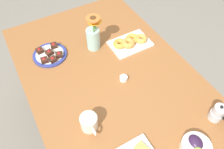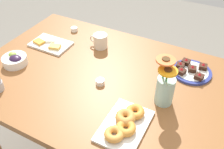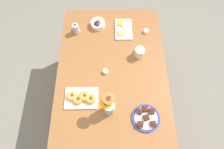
% 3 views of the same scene
% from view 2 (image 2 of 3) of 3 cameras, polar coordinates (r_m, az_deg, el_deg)
% --- Properties ---
extents(dining_table, '(1.60, 1.00, 0.74)m').
position_cam_2_polar(dining_table, '(1.45, -0.00, -3.81)').
color(dining_table, brown).
rests_on(dining_table, ground_plane).
extents(coffee_mug, '(0.12, 0.09, 0.09)m').
position_cam_2_polar(coffee_mug, '(1.63, -2.70, 7.71)').
color(coffee_mug, silver).
rests_on(coffee_mug, dining_table).
extents(grape_bowl, '(0.15, 0.15, 0.07)m').
position_cam_2_polar(grape_bowl, '(1.59, -21.32, 3.14)').
color(grape_bowl, white).
rests_on(grape_bowl, dining_table).
extents(cheese_platter, '(0.26, 0.17, 0.03)m').
position_cam_2_polar(cheese_platter, '(1.71, -13.94, 6.80)').
color(cheese_platter, white).
rests_on(cheese_platter, dining_table).
extents(croissant_platter, '(0.19, 0.28, 0.05)m').
position_cam_2_polar(croissant_platter, '(1.15, 3.04, -11.11)').
color(croissant_platter, white).
rests_on(croissant_platter, dining_table).
extents(jam_cup_honey, '(0.05, 0.05, 0.03)m').
position_cam_2_polar(jam_cup_honey, '(1.84, -8.63, 10.23)').
color(jam_cup_honey, white).
rests_on(jam_cup_honey, dining_table).
extents(jam_cup_berry, '(0.05, 0.05, 0.03)m').
position_cam_2_polar(jam_cup_berry, '(1.36, -2.72, -1.65)').
color(jam_cup_berry, white).
rests_on(jam_cup_berry, dining_table).
extents(dessert_plate, '(0.23, 0.23, 0.05)m').
position_cam_2_polar(dessert_plate, '(1.50, 17.66, 0.76)').
color(dessert_plate, navy).
rests_on(dessert_plate, dining_table).
extents(flower_vase, '(0.11, 0.11, 0.26)m').
position_cam_2_polar(flower_vase, '(1.23, 12.01, -3.04)').
color(flower_vase, '#99C1B7').
rests_on(flower_vase, dining_table).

